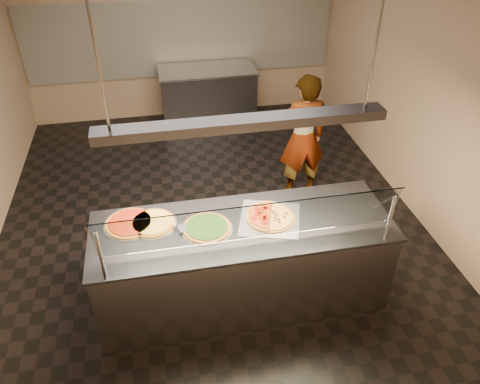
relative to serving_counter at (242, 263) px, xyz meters
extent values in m
cube|color=black|center=(-0.13, 1.36, -0.48)|extent=(5.00, 6.00, 0.02)
cube|color=#9F7E66|center=(-0.13, 4.37, 1.03)|extent=(5.00, 0.02, 3.00)
cube|color=#9F7E66|center=(-0.13, -1.65, 1.03)|extent=(5.00, 0.02, 3.00)
cube|color=#9F7E66|center=(2.38, 1.36, 1.03)|extent=(0.02, 6.00, 3.00)
cube|color=silver|center=(-0.13, 4.34, 0.83)|extent=(4.90, 0.02, 1.20)
cube|color=#B7B7BC|center=(0.00, 0.00, -0.02)|extent=(2.68, 0.90, 0.90)
cube|color=#3C3C41|center=(0.00, 0.00, 0.45)|extent=(2.72, 0.94, 0.03)
cylinder|color=#B7B7BC|center=(-1.19, -0.40, 0.68)|extent=(0.03, 0.03, 0.44)
cylinder|color=#B7B7BC|center=(1.19, -0.40, 0.68)|extent=(0.03, 0.03, 0.44)
cube|color=white|center=(0.00, -0.34, 0.76)|extent=(2.48, 0.18, 0.47)
cube|color=silver|center=(0.26, 0.04, 0.47)|extent=(0.67, 0.67, 0.01)
cylinder|color=silver|center=(0.26, 0.04, 0.47)|extent=(0.47, 0.47, 0.01)
cylinder|color=#700D06|center=(0.25, 0.15, 0.52)|extent=(0.06, 0.06, 0.01)
cylinder|color=#700D06|center=(0.23, 0.14, 0.52)|extent=(0.06, 0.06, 0.01)
cylinder|color=#700D06|center=(0.17, 0.14, 0.52)|extent=(0.06, 0.06, 0.01)
cylinder|color=#700D06|center=(0.19, 0.09, 0.52)|extent=(0.06, 0.06, 0.01)
cylinder|color=#700D06|center=(0.15, 0.07, 0.52)|extent=(0.06, 0.06, 0.01)
cylinder|color=#700D06|center=(0.21, 0.04, 0.52)|extent=(0.06, 0.06, 0.01)
cylinder|color=#700D06|center=(0.11, 0.02, 0.52)|extent=(0.06, 0.06, 0.01)
cylinder|color=#700D06|center=(0.18, 0.00, 0.52)|extent=(0.06, 0.06, 0.01)
cylinder|color=#700D06|center=(0.21, 0.00, 0.52)|extent=(0.06, 0.06, 0.01)
cylinder|color=#700D06|center=(0.19, -0.06, 0.52)|extent=(0.06, 0.06, 0.01)
cube|color=#19590F|center=(0.22, 0.20, 0.52)|extent=(0.02, 0.02, 0.01)
cube|color=#19590F|center=(0.21, 0.14, 0.52)|extent=(0.02, 0.02, 0.01)
cube|color=#19590F|center=(0.19, 0.09, 0.52)|extent=(0.02, 0.02, 0.01)
cube|color=#19590F|center=(0.20, 0.06, 0.52)|extent=(0.02, 0.02, 0.01)
cube|color=#19590F|center=(0.17, 0.03, 0.52)|extent=(0.02, 0.02, 0.01)
cube|color=#19590F|center=(0.17, -0.01, 0.52)|extent=(0.02, 0.02, 0.01)
sphere|color=#513014|center=(0.29, -0.03, 0.50)|extent=(0.03, 0.03, 0.03)
sphere|color=#513014|center=(0.32, -0.06, 0.50)|extent=(0.03, 0.03, 0.03)
sphere|color=#513014|center=(0.33, -0.02, 0.50)|extent=(0.03, 0.03, 0.03)
sphere|color=#513014|center=(0.30, 0.02, 0.50)|extent=(0.03, 0.03, 0.03)
sphere|color=#513014|center=(0.38, 0.00, 0.50)|extent=(0.03, 0.03, 0.03)
sphere|color=#513014|center=(0.42, 0.05, 0.50)|extent=(0.03, 0.03, 0.03)
sphere|color=#513014|center=(0.33, 0.06, 0.50)|extent=(0.03, 0.03, 0.03)
sphere|color=#513014|center=(0.30, 0.07, 0.50)|extent=(0.03, 0.03, 0.03)
sphere|color=#513014|center=(0.30, 0.07, 0.50)|extent=(0.03, 0.03, 0.03)
sphere|color=#513014|center=(0.31, 0.10, 0.50)|extent=(0.03, 0.03, 0.03)
sphere|color=#513014|center=(0.29, 0.12, 0.50)|extent=(0.03, 0.03, 0.03)
cylinder|color=silver|center=(-0.32, 0.02, 0.47)|extent=(0.46, 0.46, 0.01)
cylinder|color=brown|center=(-0.32, 0.02, 0.48)|extent=(0.43, 0.43, 0.02)
cylinder|color=black|center=(-0.32, 0.02, 0.49)|extent=(0.37, 0.37, 0.01)
cylinder|color=silver|center=(-0.80, 0.18, 0.47)|extent=(0.44, 0.44, 0.01)
cylinder|color=brown|center=(-0.80, 0.18, 0.48)|extent=(0.41, 0.41, 0.02)
cylinder|color=#DEBB4E|center=(-0.80, 0.18, 0.49)|extent=(0.35, 0.35, 0.01)
cylinder|color=silver|center=(-0.99, 0.21, 0.47)|extent=(0.47, 0.47, 0.01)
cylinder|color=brown|center=(-0.99, 0.21, 0.48)|extent=(0.44, 0.44, 0.02)
cylinder|color=maroon|center=(-0.99, 0.21, 0.49)|extent=(0.38, 0.38, 0.01)
cube|color=#B7B7BC|center=(-0.51, 0.04, 0.49)|extent=(0.15, 0.13, 0.00)
cylinder|color=tan|center=(-0.61, 0.14, 0.49)|extent=(0.05, 0.14, 0.02)
cube|color=#3C3C41|center=(0.22, 3.91, -0.02)|extent=(1.49, 0.70, 0.90)
cube|color=#B7B7BC|center=(0.22, 3.91, 0.45)|extent=(1.53, 0.74, 0.03)
imported|color=#45434B|center=(1.09, 1.66, 0.35)|extent=(0.62, 0.43, 1.63)
cube|color=#3C3C41|center=(0.00, 0.00, 1.48)|extent=(2.30, 0.18, 0.08)
cylinder|color=#B7B7BC|center=(-1.00, 0.00, 2.03)|extent=(0.02, 0.02, 1.01)
cylinder|color=#B7B7BC|center=(1.00, 0.00, 2.03)|extent=(0.02, 0.02, 1.01)
camera|label=1|loc=(-0.65, -3.19, 3.14)|focal=35.00mm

